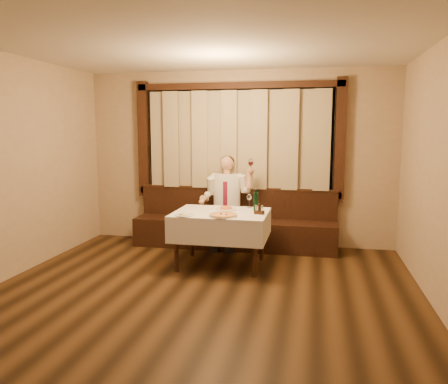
% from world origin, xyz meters
% --- Properties ---
extents(room, '(5.01, 6.01, 2.81)m').
position_xyz_m(room, '(-0.00, 0.97, 1.50)').
color(room, black).
rests_on(room, ground).
extents(banquette, '(3.20, 0.61, 0.94)m').
position_xyz_m(banquette, '(0.00, 2.72, 0.31)').
color(banquette, black).
rests_on(banquette, ground).
extents(dining_table, '(1.27, 0.97, 0.76)m').
position_xyz_m(dining_table, '(0.00, 1.70, 0.65)').
color(dining_table, black).
rests_on(dining_table, ground).
extents(pizza, '(0.37, 0.37, 0.04)m').
position_xyz_m(pizza, '(0.10, 1.39, 0.77)').
color(pizza, white).
rests_on(pizza, dining_table).
extents(pasta_red, '(0.29, 0.29, 0.10)m').
position_xyz_m(pasta_red, '(0.04, 1.86, 0.80)').
color(pasta_red, white).
rests_on(pasta_red, dining_table).
extents(pasta_cream, '(0.25, 0.25, 0.08)m').
position_xyz_m(pasta_cream, '(-0.40, 1.33, 0.79)').
color(pasta_cream, white).
rests_on(pasta_cream, dining_table).
extents(green_bottle, '(0.07, 0.07, 0.31)m').
position_xyz_m(green_bottle, '(0.45, 1.87, 0.89)').
color(green_bottle, '#0D3F1F').
rests_on(green_bottle, dining_table).
extents(table_wine_glass, '(0.07, 0.07, 0.20)m').
position_xyz_m(table_wine_glass, '(0.33, 2.08, 0.90)').
color(table_wine_glass, white).
rests_on(table_wine_glass, dining_table).
extents(cruet_caddy, '(0.14, 0.09, 0.14)m').
position_xyz_m(cruet_caddy, '(0.53, 1.64, 0.81)').
color(cruet_caddy, black).
rests_on(cruet_caddy, dining_table).
extents(seated_man, '(0.81, 0.60, 1.46)m').
position_xyz_m(seated_man, '(-0.12, 2.63, 0.84)').
color(seated_man, black).
rests_on(seated_man, ground).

